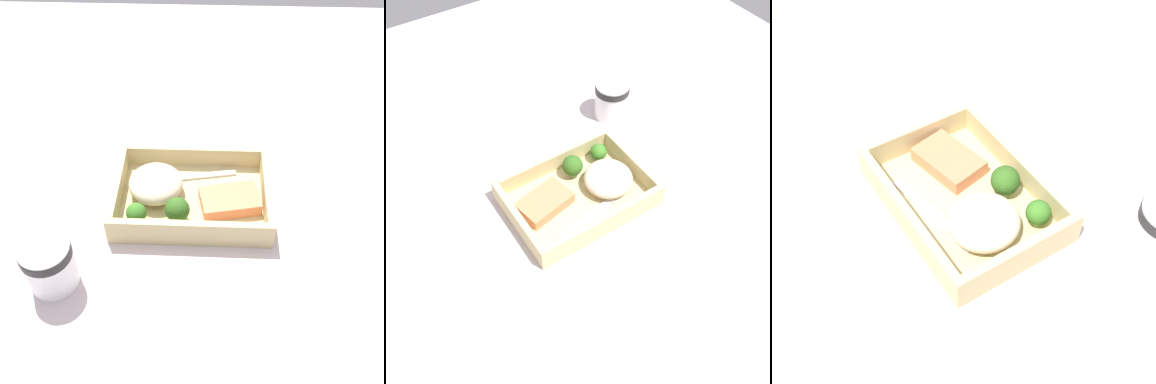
# 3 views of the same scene
# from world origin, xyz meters

# --- Properties ---
(ground_plane) EXTENTS (1.60, 1.60, 0.02)m
(ground_plane) POSITION_xyz_m (0.00, 0.00, -0.01)
(ground_plane) COLOR beige
(takeout_tray) EXTENTS (0.27, 0.19, 0.01)m
(takeout_tray) POSITION_xyz_m (0.00, 0.00, 0.01)
(takeout_tray) COLOR tan
(takeout_tray) RESTS_ON ground_plane
(tray_rim) EXTENTS (0.27, 0.19, 0.04)m
(tray_rim) POSITION_xyz_m (0.00, 0.00, 0.03)
(tray_rim) COLOR tan
(tray_rim) RESTS_ON takeout_tray
(salmon_fillet) EXTENTS (0.11, 0.08, 0.02)m
(salmon_fillet) POSITION_xyz_m (-0.06, 0.01, 0.02)
(salmon_fillet) COLOR #E47B52
(salmon_fillet) RESTS_ON takeout_tray
(mashed_potatoes) EXTENTS (0.09, 0.10, 0.05)m
(mashed_potatoes) POSITION_xyz_m (0.06, -0.01, 0.04)
(mashed_potatoes) COLOR beige
(mashed_potatoes) RESTS_ON takeout_tray
(broccoli_floret_1) EXTENTS (0.04, 0.04, 0.05)m
(broccoli_floret_1) POSITION_xyz_m (0.02, 0.05, 0.04)
(broccoli_floret_1) COLOR #82A963
(broccoli_floret_1) RESTS_ON takeout_tray
(broccoli_floret_2) EXTENTS (0.03, 0.03, 0.04)m
(broccoli_floret_2) POSITION_xyz_m (0.09, 0.06, 0.03)
(broccoli_floret_2) COLOR #8AA75D
(broccoli_floret_2) RESTS_ON takeout_tray
(fork) EXTENTS (0.16, 0.05, 0.00)m
(fork) POSITION_xyz_m (0.01, -0.05, 0.01)
(fork) COLOR silver
(fork) RESTS_ON takeout_tray
(paper_cup) EXTENTS (0.08, 0.08, 0.09)m
(paper_cup) POSITION_xyz_m (0.20, 0.17, 0.05)
(paper_cup) COLOR white
(paper_cup) RESTS_ON ground_plane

